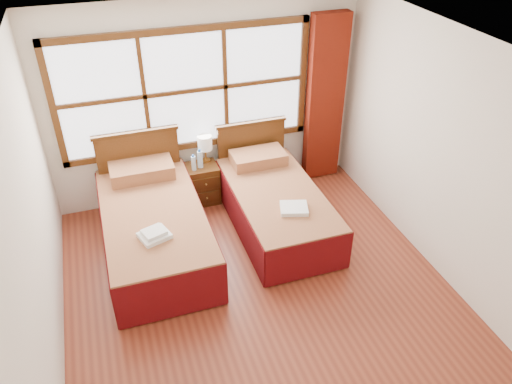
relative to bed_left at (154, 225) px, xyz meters
name	(u,v)px	position (x,y,z in m)	size (l,w,h in m)	color
floor	(263,299)	(0.93, -1.20, -0.33)	(4.50, 4.50, 0.00)	brown
ceiling	(266,57)	(0.93, -1.20, 2.27)	(4.50, 4.50, 0.00)	white
wall_back	(206,102)	(0.93, 1.05, 0.97)	(4.00, 4.00, 0.00)	silver
wall_left	(30,242)	(-1.07, -1.20, 0.97)	(4.50, 4.50, 0.00)	silver
wall_right	(450,162)	(2.93, -1.20, 0.97)	(4.50, 4.50, 0.00)	silver
window	(186,91)	(0.68, 1.02, 1.17)	(3.16, 0.06, 1.56)	white
curtain	(325,100)	(2.53, 0.91, 0.84)	(0.50, 0.16, 2.30)	maroon
bed_left	(154,225)	(0.00, 0.00, 0.00)	(1.12, 2.18, 1.10)	#44260E
bed_right	(275,204)	(1.49, 0.00, -0.03)	(1.03, 2.05, 1.00)	#44260E
nightstand	(203,183)	(0.77, 0.80, -0.07)	(0.40, 0.40, 0.54)	#4F2C11
towels_left	(154,234)	(-0.05, -0.54, 0.29)	(0.36, 0.34, 0.09)	white
towels_right	(294,208)	(1.54, -0.48, 0.22)	(0.37, 0.35, 0.05)	white
lamp	(205,143)	(0.85, 0.92, 0.46)	(0.19, 0.19, 0.37)	#C2883E
bottle_near	(194,163)	(0.65, 0.74, 0.30)	(0.06, 0.06, 0.22)	silver
bottle_far	(200,159)	(0.75, 0.78, 0.32)	(0.07, 0.07, 0.26)	silver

